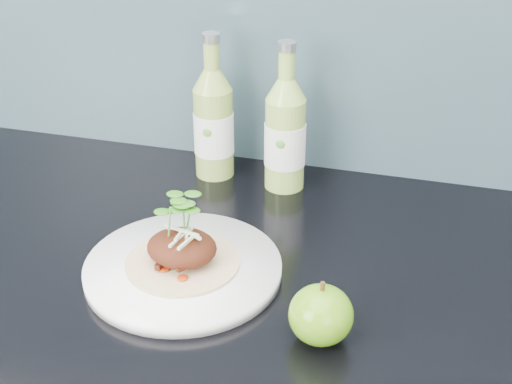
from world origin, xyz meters
TOP-DOWN VIEW (x-y plane):
  - dinner_plate at (-0.06, 1.64)m, footprint 0.33×0.33m
  - pork_taco at (-0.06, 1.64)m, footprint 0.15×0.15m
  - green_apple at (0.13, 1.56)m, footprint 0.10×0.10m
  - cider_bottle_left at (-0.11, 1.91)m, footprint 0.08×0.08m
  - cider_bottle_right at (0.01, 1.90)m, footprint 0.08×0.08m

SIDE VIEW (x-z plane):
  - dinner_plate at x=-0.06m, z-range 0.90..0.92m
  - green_apple at x=0.13m, z-range 0.90..0.97m
  - pork_taco at x=-0.06m, z-range 0.90..0.99m
  - cider_bottle_left at x=-0.11m, z-range 0.87..1.10m
  - cider_bottle_right at x=0.01m, z-range 0.87..1.10m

